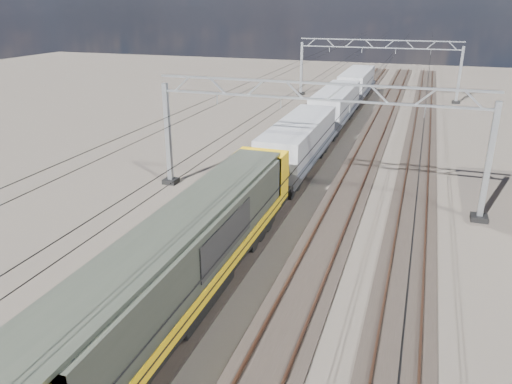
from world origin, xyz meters
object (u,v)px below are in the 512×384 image
(catenary_gantry_mid, at_px, (313,138))
(catenary_gantry_far, at_px, (377,67))
(hopper_wagon_mid, at_px, (336,105))
(hopper_wagon_third, at_px, (357,83))
(hopper_wagon_lead, at_px, (299,142))
(locomotive, at_px, (185,256))

(catenary_gantry_mid, relative_size, catenary_gantry_far, 1.00)
(catenary_gantry_mid, bearing_deg, hopper_wagon_mid, 96.00)
(hopper_wagon_third, bearing_deg, catenary_gantry_far, 54.16)
(hopper_wagon_lead, height_order, hopper_wagon_third, same)
(hopper_wagon_lead, distance_m, hopper_wagon_mid, 14.20)
(catenary_gantry_mid, xyz_separation_m, hopper_wagon_third, (-2.00, 33.23, -1.67))
(hopper_wagon_mid, bearing_deg, hopper_wagon_lead, -90.00)
(catenary_gantry_far, bearing_deg, hopper_wagon_third, -125.84)
(locomotive, height_order, hopper_wagon_mid, locomotive)
(hopper_wagon_third, bearing_deg, locomotive, -90.00)
(catenary_gantry_mid, distance_m, locomotive, 13.12)
(hopper_wagon_lead, bearing_deg, hopper_wagon_mid, 90.00)
(catenary_gantry_mid, xyz_separation_m, catenary_gantry_far, (0.00, 36.00, 0.00))
(hopper_wagon_lead, bearing_deg, catenary_gantry_mid, -67.50)
(locomotive, height_order, hopper_wagon_lead, locomotive)
(locomotive, xyz_separation_m, hopper_wagon_mid, (-0.00, 31.90, -0.09))
(catenary_gantry_far, xyz_separation_m, hopper_wagon_third, (-2.00, -2.77, -1.67))
(locomotive, distance_m, hopper_wagon_lead, 17.70)
(hopper_wagon_mid, bearing_deg, locomotive, -90.00)
(locomotive, bearing_deg, catenary_gantry_far, 87.66)
(catenary_gantry_mid, relative_size, hopper_wagon_mid, 1.53)
(catenary_gantry_far, distance_m, locomotive, 48.93)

